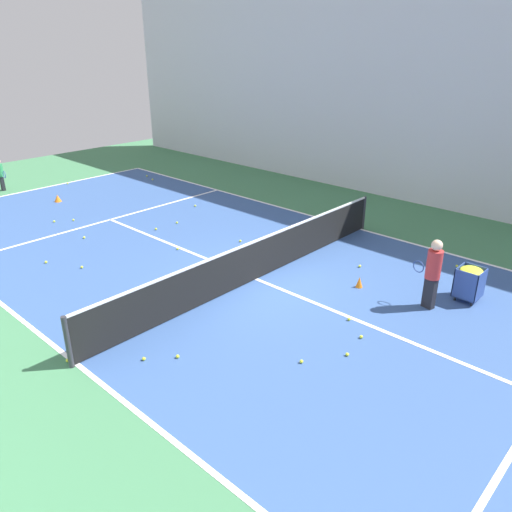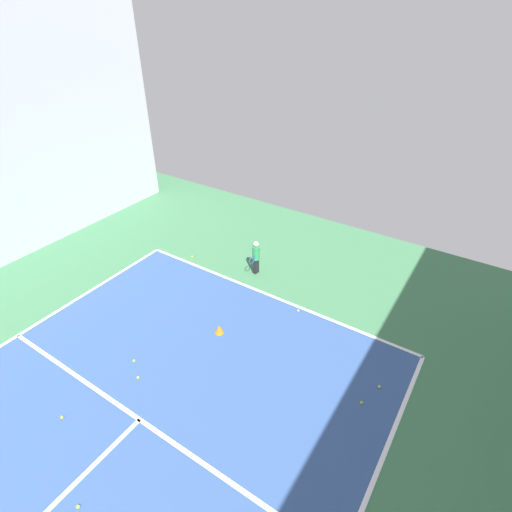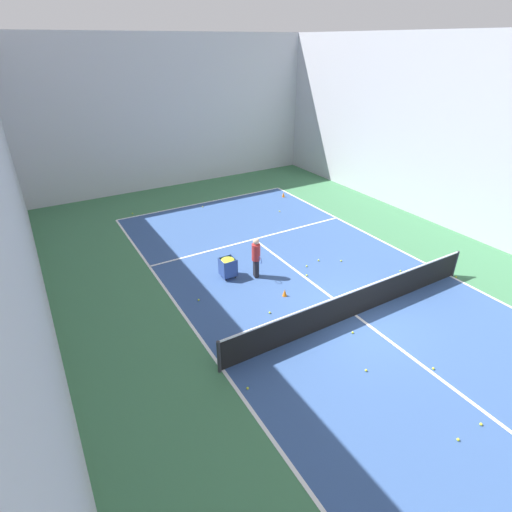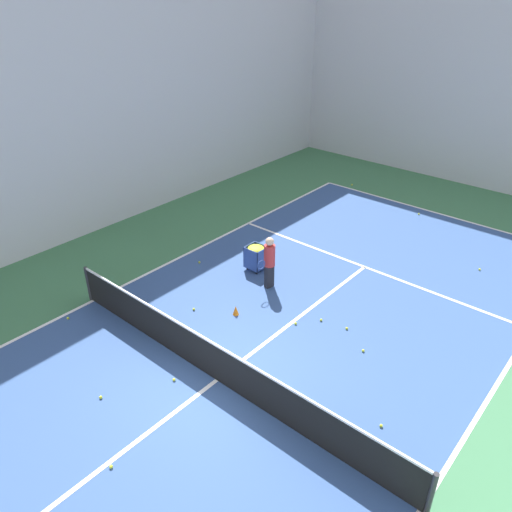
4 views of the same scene
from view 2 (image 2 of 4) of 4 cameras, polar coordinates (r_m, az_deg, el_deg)
line_baseline_near at (r=12.85m, az=1.54°, el=-5.44°), size 9.75×0.10×0.00m
line_service_near at (r=10.06m, az=-16.29°, el=-21.52°), size 9.75×0.10×0.00m
player_near_baseline at (r=13.39m, az=-0.02°, el=0.08°), size 0.27×0.58×1.25m
training_cone_1 at (r=11.49m, az=-5.29°, el=-10.36°), size 0.25×0.25×0.26m
tennis_ball_7 at (r=14.75m, az=-9.11°, el=-0.10°), size 0.07×0.07×0.07m
tennis_ball_9 at (r=10.80m, az=-16.50°, el=-16.32°), size 0.07×0.07×0.07m
tennis_ball_11 at (r=12.23m, az=6.04°, el=-7.78°), size 0.07×0.07×0.07m
tennis_ball_13 at (r=10.64m, az=17.20°, el=-17.41°), size 0.07×0.07×0.07m
tennis_ball_17 at (r=9.37m, az=-24.07°, el=-29.89°), size 0.07×0.07×0.07m
tennis_ball_23 at (r=10.65m, az=-25.97°, el=-20.02°), size 0.07×0.07×0.07m
tennis_ball_25 at (r=11.21m, az=-17.03°, el=-14.12°), size 0.07×0.07×0.07m
tennis_ball_27 at (r=10.23m, az=14.85°, el=-19.61°), size 0.07×0.07×0.07m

